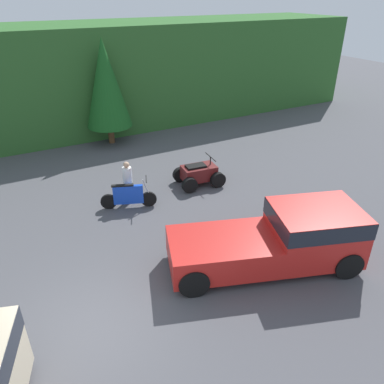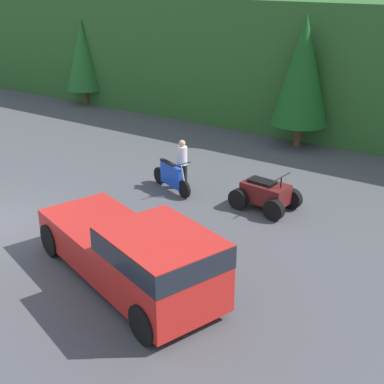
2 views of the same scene
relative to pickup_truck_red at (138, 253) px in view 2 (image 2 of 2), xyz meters
The scene contains 7 objects.
hillside_backdrop 17.31m from the pickup_truck_red, 110.17° to the left, with size 44.00×6.00×5.84m.
tree_left 19.58m from the pickup_truck_red, 137.88° to the left, with size 2.01×2.01×4.57m.
tree_mid_left 12.84m from the pickup_truck_red, 96.59° to the left, with size 2.41×2.41×5.47m.
pickup_truck_red is the anchor object (origin of this frame).
dirt_bike 6.21m from the pickup_truck_red, 118.78° to the left, with size 2.05×0.97×1.21m.
quad_atv 5.90m from the pickup_truck_red, 86.40° to the left, with size 2.09×1.50×1.22m.
rider_person 6.50m from the pickup_truck_red, 115.78° to the left, with size 0.49×0.49×1.74m.
Camera 2 is at (13.06, -8.47, 7.12)m, focal length 50.00 mm.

